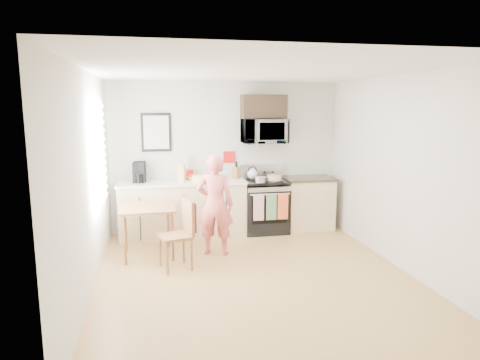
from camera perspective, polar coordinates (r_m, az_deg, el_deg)
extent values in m
plane|color=#AF7B43|center=(5.69, 2.09, -12.74)|extent=(4.60, 4.60, 0.00)
cube|color=beige|center=(7.57, -1.87, 3.09)|extent=(4.00, 0.04, 2.60)
cube|color=beige|center=(3.19, 11.84, -6.40)|extent=(4.00, 0.04, 2.60)
cube|color=beige|center=(5.25, -19.58, -0.44)|extent=(0.04, 4.60, 2.60)
cube|color=beige|center=(6.11, 20.74, 0.86)|extent=(0.04, 4.60, 2.60)
cube|color=white|center=(5.28, 2.27, 14.33)|extent=(4.00, 4.60, 0.04)
cube|color=white|center=(6.00, -18.45, 3.24)|extent=(0.02, 1.40, 1.50)
cube|color=white|center=(6.00, -18.36, 3.25)|extent=(0.01, 1.30, 1.40)
cube|color=#CEB584|center=(7.34, -7.64, -3.96)|extent=(2.10, 0.60, 0.90)
cube|color=beige|center=(7.24, -7.72, -0.34)|extent=(2.14, 0.64, 0.04)
cube|color=#CEB584|center=(7.79, 8.98, -3.18)|extent=(0.84, 0.60, 0.90)
cube|color=black|center=(7.70, 9.08, 0.23)|extent=(0.88, 0.64, 0.04)
cube|color=black|center=(7.55, 3.31, -4.00)|extent=(0.76, 0.65, 0.77)
cube|color=black|center=(7.24, 3.94, -4.09)|extent=(0.61, 0.02, 0.45)
cube|color=#B4B4B9|center=(7.17, 3.97, -1.52)|extent=(0.74, 0.02, 0.14)
cylinder|color=#B4B4B9|center=(7.13, 4.07, -1.91)|extent=(0.68, 0.02, 0.02)
cube|color=black|center=(7.44, 3.35, -0.15)|extent=(0.76, 0.65, 0.04)
cube|color=#B4B4B9|center=(7.68, 2.85, 1.22)|extent=(0.76, 0.08, 0.24)
cube|color=silver|center=(7.12, 2.50, -3.71)|extent=(0.18, 0.02, 0.44)
cube|color=#4E6946|center=(7.18, 4.21, -3.63)|extent=(0.18, 0.02, 0.44)
cube|color=#D84B20|center=(7.23, 5.74, -3.55)|extent=(0.18, 0.02, 0.44)
imported|color=#B4B4B9|center=(7.44, 3.21, 6.52)|extent=(0.76, 0.51, 0.42)
cube|color=black|center=(7.48, 3.16, 9.75)|extent=(0.76, 0.35, 0.40)
cube|color=black|center=(7.41, -11.11, 6.26)|extent=(0.50, 0.03, 0.65)
cube|color=#B6BCB1|center=(7.39, -11.11, 6.25)|extent=(0.42, 0.01, 0.56)
cube|color=#B8120F|center=(7.56, -1.47, 3.08)|extent=(0.20, 0.02, 0.20)
imported|color=#D03B39|center=(6.31, -3.34, -3.30)|extent=(0.63, 0.50, 1.51)
cube|color=brown|center=(6.40, -12.29, -3.62)|extent=(0.79, 0.79, 0.04)
cylinder|color=brown|center=(6.18, -15.10, -7.79)|extent=(0.04, 0.04, 0.70)
cylinder|color=brown|center=(6.20, -9.00, -7.51)|extent=(0.04, 0.04, 0.70)
cylinder|color=brown|center=(6.80, -15.04, -6.16)|extent=(0.04, 0.04, 0.70)
cylinder|color=brown|center=(6.82, -9.52, -5.91)|extent=(0.04, 0.04, 0.70)
cube|color=brown|center=(5.86, -8.62, -7.43)|extent=(0.49, 0.49, 0.04)
cube|color=brown|center=(5.85, -6.92, -4.89)|extent=(0.14, 0.39, 0.48)
cube|color=#5A100F|center=(5.86, -6.69, -4.78)|extent=(0.15, 0.36, 0.40)
cylinder|color=brown|center=(5.74, -9.67, -10.35)|extent=(0.03, 0.03, 0.44)
cylinder|color=brown|center=(5.84, -6.45, -9.92)|extent=(0.03, 0.03, 0.44)
cylinder|color=brown|center=(6.05, -10.60, -9.33)|extent=(0.03, 0.03, 0.44)
cylinder|color=brown|center=(6.14, -7.53, -8.95)|extent=(0.03, 0.03, 0.44)
cube|color=brown|center=(7.45, -0.49, 0.99)|extent=(0.15, 0.16, 0.20)
cylinder|color=#B8120F|center=(7.45, -6.76, 0.75)|extent=(0.13, 0.13, 0.16)
imported|color=silver|center=(7.36, -6.15, 0.23)|extent=(0.26, 0.26, 0.06)
cube|color=tan|center=(7.22, -7.80, 0.90)|extent=(0.14, 0.14, 0.28)
cube|color=black|center=(7.26, -13.28, 1.05)|extent=(0.22, 0.26, 0.34)
cylinder|color=black|center=(7.17, -13.28, 0.24)|extent=(0.13, 0.13, 0.13)
cube|color=tan|center=(7.04, -4.91, 0.10)|extent=(0.37, 0.28, 0.12)
cylinder|color=black|center=(7.31, 4.60, -0.09)|extent=(0.30, 0.30, 0.02)
cylinder|color=tan|center=(7.30, 4.60, 0.31)|extent=(0.25, 0.25, 0.08)
sphere|color=silver|center=(7.46, 1.66, 0.79)|extent=(0.18, 0.18, 0.18)
cone|color=silver|center=(7.45, 1.67, 1.52)|extent=(0.06, 0.06, 0.06)
torus|color=black|center=(7.45, 1.67, 1.23)|extent=(0.16, 0.02, 0.16)
cylinder|color=#B4B4B9|center=(7.18, 2.73, 0.07)|extent=(0.19, 0.19, 0.09)
cylinder|color=black|center=(7.05, 3.31, 0.20)|extent=(0.07, 0.17, 0.02)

